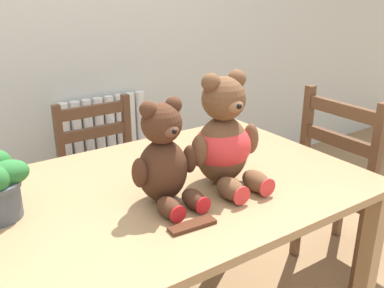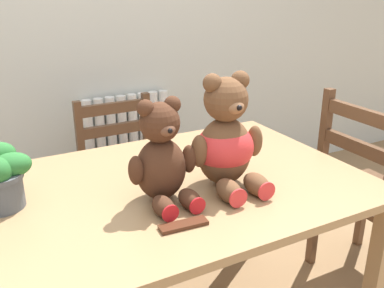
{
  "view_description": "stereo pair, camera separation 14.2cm",
  "coord_description": "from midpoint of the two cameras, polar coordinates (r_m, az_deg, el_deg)",
  "views": [
    {
      "loc": [
        -0.7,
        -0.71,
        1.44
      ],
      "look_at": [
        0.04,
        0.38,
        0.94
      ],
      "focal_mm": 40.0,
      "sensor_mm": 36.0,
      "label": 1
    },
    {
      "loc": [
        -0.58,
        -0.79,
        1.44
      ],
      "look_at": [
        0.04,
        0.38,
        0.94
      ],
      "focal_mm": 40.0,
      "sensor_mm": 36.0,
      "label": 2
    }
  ],
  "objects": [
    {
      "name": "wall_back",
      "position": [
        2.63,
        -14.56,
        17.1
      ],
      "size": [
        8.0,
        0.04,
        2.6
      ],
      "primitive_type": "cube",
      "color": "silver",
      "rests_on": "ground_plane"
    },
    {
      "name": "teddy_bear_right",
      "position": [
        1.48,
        7.31,
        0.26
      ],
      "size": [
        0.28,
        0.28,
        0.4
      ],
      "rotation": [
        0.0,
        0.0,
        3.11
      ],
      "color": "brown",
      "rests_on": "dining_table"
    },
    {
      "name": "chocolate_bar",
      "position": [
        1.27,
        2.1,
        -10.82
      ],
      "size": [
        0.15,
        0.05,
        0.01
      ],
      "primitive_type": "cube",
      "rotation": [
        0.0,
        0.0,
        -0.07
      ],
      "color": "#472314",
      "rests_on": "dining_table"
    },
    {
      "name": "radiator",
      "position": [
        2.86,
        -6.93,
        -1.75
      ],
      "size": [
        0.58,
        0.1,
        0.77
      ],
      "color": "white",
      "rests_on": "ground_plane"
    },
    {
      "name": "wooden_chair_side",
      "position": [
        2.29,
        24.13,
        -6.0
      ],
      "size": [
        0.41,
        0.43,
        0.97
      ],
      "rotation": [
        0.0,
        0.0,
        -1.57
      ],
      "color": "brown",
      "rests_on": "ground_plane"
    },
    {
      "name": "wooden_chair_behind",
      "position": [
        2.41,
        -7.28,
        -4.19
      ],
      "size": [
        0.43,
        0.42,
        0.85
      ],
      "rotation": [
        0.0,
        0.0,
        3.14
      ],
      "color": "brown",
      "rests_on": "ground_plane"
    },
    {
      "name": "teddy_bear_left",
      "position": [
        1.36,
        -1.04,
        -1.93
      ],
      "size": [
        0.24,
        0.24,
        0.34
      ],
      "rotation": [
        0.0,
        0.0,
        3.17
      ],
      "color": "#472819",
      "rests_on": "dining_table"
    },
    {
      "name": "dining_table",
      "position": [
        1.58,
        -0.19,
        -8.49
      ],
      "size": [
        1.38,
        0.93,
        0.77
      ],
      "color": "#9E7A51",
      "rests_on": "ground_plane"
    }
  ]
}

